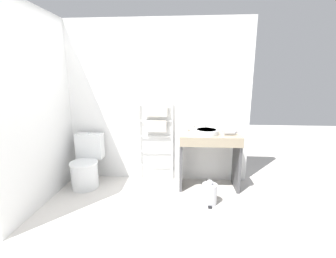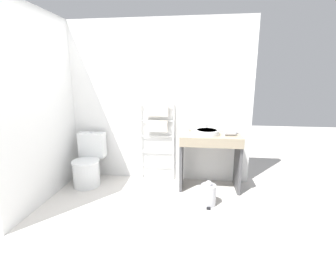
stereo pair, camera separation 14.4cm
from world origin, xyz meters
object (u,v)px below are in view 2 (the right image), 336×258
towel_radiator (157,126)px  hair_dryer (231,133)px  cup_near_wall (187,128)px  cup_near_edge (194,129)px  sink_basin (207,132)px  trash_bin (208,194)px  toilet (88,164)px

towel_radiator → hair_dryer: (1.10, -0.24, -0.03)m
cup_near_wall → hair_dryer: 0.65m
cup_near_edge → hair_dryer: bearing=-15.8°
towel_radiator → cup_near_wall: size_ratio=12.90×
towel_radiator → sink_basin: size_ratio=3.65×
cup_near_wall → trash_bin: size_ratio=0.29×
cup_near_wall → hair_dryer: cup_near_wall is taller
sink_basin → cup_near_edge: cup_near_edge is taller
sink_basin → towel_radiator: bearing=163.8°
toilet → hair_dryer: bearing=1.1°
hair_dryer → trash_bin: hair_dryer is taller
cup_near_wall → cup_near_edge: (0.10, -0.03, -0.00)m
sink_basin → hair_dryer: hair_dryer is taller
sink_basin → hair_dryer: (0.33, -0.01, 0.00)m
towel_radiator → hair_dryer: 1.13m
towel_radiator → trash_bin: 1.30m
sink_basin → trash_bin: size_ratio=1.03×
toilet → cup_near_wall: (1.53, 0.22, 0.57)m
sink_basin → trash_bin: (0.02, -0.47, -0.73)m
cup_near_wall → sink_basin: bearing=-30.1°
sink_basin → hair_dryer: 0.33m
towel_radiator → sink_basin: bearing=-16.2°
toilet → cup_near_wall: 1.64m
hair_dryer → sink_basin: bearing=177.8°
toilet → cup_near_wall: bearing=8.2°
sink_basin → cup_near_edge: 0.24m
hair_dryer → cup_near_edge: bearing=164.2°
cup_near_wall → trash_bin: bearing=-64.1°
cup_near_edge → toilet: bearing=-173.4°
cup_near_edge → hair_dryer: cup_near_edge is taller
toilet → trash_bin: (1.84, -0.42, -0.17)m
toilet → cup_near_edge: bearing=6.6°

